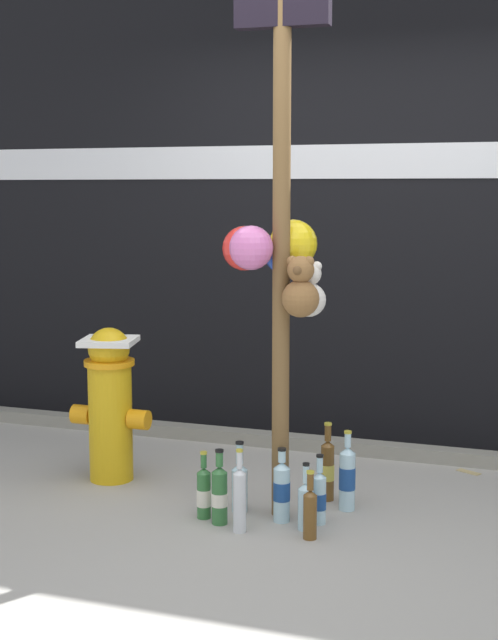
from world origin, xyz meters
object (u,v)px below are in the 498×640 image
(fire_hydrant, at_px, (110,401))
(bottle_7, at_px, (220,494))
(bottle_1, at_px, (306,504))
(bottle_2, at_px, (282,490))
(bottle_8, at_px, (319,497))
(bottle_4, at_px, (347,477))
(memorial_post, at_px, (281,218))
(bottle_5, at_px, (204,493))
(bottle_9, at_px, (327,469))
(bottle_3, at_px, (310,511))
(bottle_0, at_px, (240,498))
(bottle_6, at_px, (240,484))

(fire_hydrant, bearing_deg, bottle_7, -28.52)
(bottle_1, bearing_deg, bottle_2, 154.44)
(bottle_7, distance_m, bottle_8, 0.47)
(bottle_4, bearing_deg, memorial_post, -153.88)
(bottle_5, height_order, bottle_9, bottle_9)
(bottle_2, relative_size, bottle_9, 0.89)
(bottle_2, distance_m, bottle_9, 0.39)
(bottle_9, bearing_deg, bottle_3, -84.18)
(bottle_1, distance_m, bottle_7, 0.41)
(bottle_0, height_order, bottle_2, bottle_0)
(bottle_2, height_order, bottle_4, bottle_4)
(bottle_5, bearing_deg, memorial_post, 30.09)
(fire_hydrant, bearing_deg, bottle_6, -16.41)
(bottle_2, bearing_deg, bottle_3, -42.17)
(bottle_4, distance_m, bottle_6, 0.53)
(bottle_8, bearing_deg, fire_hydrant, 167.42)
(bottle_1, bearing_deg, bottle_3, -64.66)
(bottle_6, xyz_separation_m, bottle_8, (0.41, -0.03, -0.01))
(memorial_post, height_order, bottle_6, memorial_post)
(bottle_8, height_order, bottle_9, bottle_9)
(memorial_post, distance_m, bottle_1, 1.34)
(memorial_post, distance_m, bottle_4, 1.32)
(bottle_0, xyz_separation_m, bottle_9, (0.28, 0.56, 0.00))
(bottle_1, relative_size, bottle_3, 1.00)
(memorial_post, relative_size, bottle_4, 6.63)
(bottle_6, xyz_separation_m, bottle_9, (0.37, 0.30, 0.03))
(bottle_8, bearing_deg, memorial_post, 160.79)
(bottle_2, height_order, bottle_6, bottle_2)
(memorial_post, bearing_deg, bottle_7, -133.61)
(bottle_9, bearing_deg, bottle_7, -129.12)
(bottle_5, bearing_deg, fire_hydrant, 151.08)
(bottle_3, distance_m, bottle_6, 0.48)
(bottle_0, height_order, bottle_9, bottle_9)
(bottle_4, height_order, bottle_9, bottle_9)
(bottle_4, height_order, bottle_6, bottle_4)
(bottle_5, height_order, bottle_6, bottle_6)
(bottle_6, bearing_deg, bottle_1, -19.03)
(bottle_2, height_order, bottle_3, bottle_2)
(bottle_6, bearing_deg, bottle_4, 21.50)
(memorial_post, bearing_deg, bottle_9, 55.51)
(fire_hydrant, height_order, bottle_0, fire_hydrant)
(bottle_6, bearing_deg, memorial_post, 13.42)
(bottle_0, bearing_deg, bottle_5, 153.00)
(bottle_3, relative_size, bottle_6, 0.90)
(bottle_1, distance_m, bottle_9, 0.43)
(bottle_6, distance_m, bottle_7, 0.19)
(bottle_3, distance_m, bottle_4, 0.43)
(memorial_post, distance_m, bottle_8, 1.33)
(memorial_post, height_order, bottle_9, memorial_post)
(bottle_8, bearing_deg, bottle_1, -112.75)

